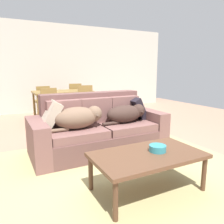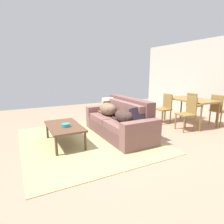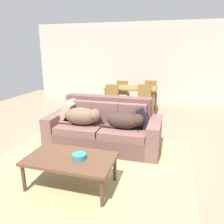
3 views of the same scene
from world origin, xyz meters
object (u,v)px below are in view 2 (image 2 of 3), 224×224
at_px(dog_on_right_cushion, 125,116).
at_px(throw_pillow_by_right_arm, 140,117).
at_px(dog_on_left_cushion, 108,109).
at_px(dining_chair_near_right, 188,112).
at_px(coffee_table, 64,127).
at_px(dining_table, 191,101).
at_px(dining_chair_far_left, 193,104).
at_px(couch, 120,122).
at_px(dining_chair_far_right, 218,109).
at_px(dining_chair_near_left, 165,107).
at_px(bowl_on_coffee_table, 66,125).
at_px(throw_pillow_by_left_arm, 109,105).

relative_size(dog_on_right_cushion, throw_pillow_by_right_arm, 1.99).
relative_size(dog_on_left_cushion, dining_chair_near_right, 0.90).
bearing_deg(coffee_table, dog_on_left_cushion, 105.25).
bearing_deg(dining_table, coffee_table, -91.24).
bearing_deg(dining_chair_far_left, couch, 91.65).
xyz_separation_m(dog_on_right_cushion, dining_chair_far_right, (0.10, 3.15, -0.10)).
bearing_deg(dining_chair_far_left, dog_on_left_cushion, 84.79).
distance_m(throw_pillow_by_right_arm, dining_chair_far_left, 3.18).
bearing_deg(dog_on_right_cushion, dining_chair_far_right, 87.70).
relative_size(dining_chair_near_left, dining_chair_far_right, 0.98).
height_order(dining_table, dining_chair_near_left, dining_chair_near_left).
relative_size(dog_on_left_cushion, dining_chair_near_left, 0.93).
bearing_deg(bowl_on_coffee_table, dining_chair_near_right, 83.21).
height_order(couch, throw_pillow_by_right_arm, couch).
relative_size(dog_on_right_cushion, throw_pillow_by_left_arm, 1.79).
height_order(throw_pillow_by_right_arm, dining_table, throw_pillow_by_right_arm).
xyz_separation_m(coffee_table, dining_chair_far_left, (-0.32, 4.43, 0.10)).
xyz_separation_m(throw_pillow_by_right_arm, dining_chair_near_left, (-1.14, 1.75, -0.13)).
bearing_deg(throw_pillow_by_right_arm, throw_pillow_by_left_arm, -179.57).
bearing_deg(dog_on_left_cushion, couch, 22.67).
relative_size(dog_on_left_cushion, throw_pillow_by_left_arm, 1.89).
bearing_deg(coffee_table, dining_chair_far_left, 94.14).
bearing_deg(dining_chair_far_right, bowl_on_coffee_table, 82.92).
height_order(throw_pillow_by_left_arm, dining_chair_near_right, dining_chair_near_right).
bearing_deg(dining_chair_far_left, dining_chair_far_right, 173.34).
distance_m(dog_on_left_cushion, dining_chair_near_left, 1.96).
bearing_deg(dining_table, dining_chair_near_left, -126.11).
bearing_deg(dining_chair_near_left, dining_chair_far_right, 51.53).
height_order(dog_on_right_cushion, throw_pillow_by_left_arm, throw_pillow_by_left_arm).
distance_m(dining_chair_near_left, dining_chair_near_right, 0.87).
bearing_deg(throw_pillow_by_left_arm, throw_pillow_by_right_arm, 0.43).
distance_m(coffee_table, dining_chair_far_right, 4.44).
relative_size(throw_pillow_by_left_arm, dining_chair_far_left, 0.51).
bearing_deg(dining_table, dog_on_left_cushion, -99.29).
xyz_separation_m(dog_on_right_cushion, dining_chair_far_left, (-0.80, 3.18, -0.11)).
xyz_separation_m(coffee_table, dining_table, (0.08, 3.80, 0.31)).
xyz_separation_m(throw_pillow_by_right_arm, dining_table, (-0.70, 2.36, 0.07)).
height_order(dining_chair_near_left, dining_chair_far_right, dining_chair_far_right).
xyz_separation_m(throw_pillow_by_right_arm, dining_chair_near_right, (-0.26, 1.77, -0.12)).
bearing_deg(dining_chair_near_right, dog_on_left_cushion, -105.86).
relative_size(dog_on_left_cushion, dining_chair_far_right, 0.91).
bearing_deg(dining_chair_near_right, couch, -97.50).
bearing_deg(dining_table, couch, -91.28).
xyz_separation_m(coffee_table, bowl_on_coffee_table, (0.13, 0.00, 0.08)).
height_order(dog_on_right_cushion, dining_chair_far_right, dining_chair_far_right).
height_order(dining_table, dining_chair_far_left, dining_chair_far_left).
distance_m(coffee_table, dining_chair_far_left, 4.44).
bearing_deg(dining_chair_near_left, throw_pillow_by_right_arm, -57.42).
height_order(couch, dining_chair_far_right, couch).
bearing_deg(couch, dining_table, 88.29).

